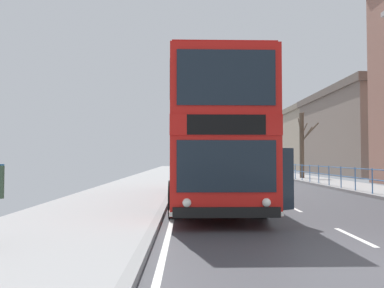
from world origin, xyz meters
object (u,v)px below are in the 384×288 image
double_decker_bus_main (209,141)px  bare_tree_far_00 (302,143)px  background_building_01 (332,138)px  background_building_02 (383,132)px

double_decker_bus_main → bare_tree_far_00: (8.21, 15.96, 0.52)m
double_decker_bus_main → background_building_01: background_building_01 is taller
background_building_01 → bare_tree_far_00: bearing=-115.6°
double_decker_bus_main → bare_tree_far_00: bearing=62.8°
background_building_01 → background_building_02: bearing=-89.9°
bare_tree_far_00 → background_building_01: background_building_01 is taller
background_building_01 → double_decker_bus_main: bearing=-116.3°
background_building_02 → background_building_01: bearing=90.1°
bare_tree_far_00 → background_building_01: size_ratio=0.35×
bare_tree_far_00 → background_building_02: (10.61, 8.39, 1.45)m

